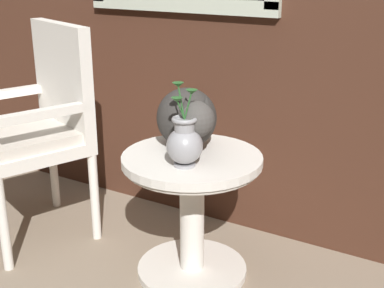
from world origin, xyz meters
name	(u,v)px	position (x,y,z in m)	size (l,w,h in m)	color
ground_plane	(116,281)	(0.00, 0.00, 0.00)	(6.00, 6.00, 0.00)	gray
wicker_side_table	(192,196)	(0.25, 0.23, 0.37)	(0.59, 0.59, 0.56)	silver
wicker_chair	(39,122)	(-0.59, 0.20, 0.58)	(0.65, 0.64, 1.04)	silver
cat	(188,118)	(0.18, 0.31, 0.69)	(0.44, 0.45, 0.27)	#33302D
pewter_vase_with_ivy	(184,142)	(0.28, 0.12, 0.66)	(0.14, 0.14, 0.33)	#99999E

